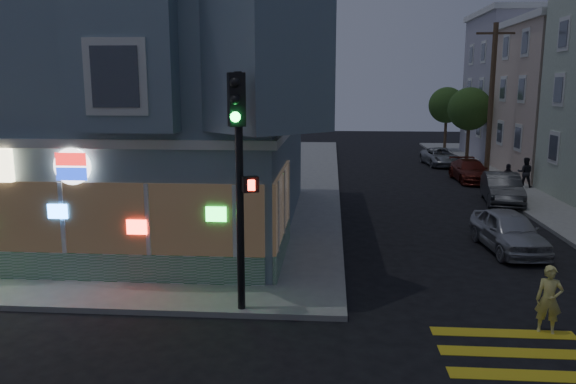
# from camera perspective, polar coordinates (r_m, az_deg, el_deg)

# --- Properties ---
(ground) EXTENTS (120.00, 120.00, 0.00)m
(ground) POSITION_cam_1_polar(r_m,az_deg,el_deg) (12.23, -8.47, -16.28)
(ground) COLOR black
(ground) RESTS_ON ground
(sidewalk_nw) EXTENTS (33.00, 42.00, 0.15)m
(sidewalk_nw) POSITION_cam_1_polar(r_m,az_deg,el_deg) (37.64, -20.88, 1.68)
(sidewalk_nw) COLOR gray
(sidewalk_nw) RESTS_ON ground
(corner_building) EXTENTS (14.60, 14.60, 11.40)m
(corner_building) POSITION_cam_1_polar(r_m,az_deg,el_deg) (23.22, -17.52, 10.95)
(corner_building) COLOR gray
(corner_building) RESTS_ON sidewalk_nw
(row_house_d) EXTENTS (12.00, 8.60, 10.50)m
(row_house_d) POSITION_cam_1_polar(r_m,az_deg,el_deg) (47.71, 25.61, 9.53)
(row_house_d) COLOR #9E98A8
(row_house_d) RESTS_ON sidewalk_ne
(utility_pole) EXTENTS (2.20, 0.30, 9.00)m
(utility_pole) POSITION_cam_1_polar(r_m,az_deg,el_deg) (35.87, 19.95, 8.92)
(utility_pole) COLOR #4C3826
(utility_pole) RESTS_ON sidewalk_ne
(street_tree_near) EXTENTS (3.00, 3.00, 5.30)m
(street_tree_near) POSITION_cam_1_polar(r_m,az_deg,el_deg) (41.76, 17.96, 8.02)
(street_tree_near) COLOR #4C3826
(street_tree_near) RESTS_ON sidewalk_ne
(street_tree_far) EXTENTS (3.00, 3.00, 5.30)m
(street_tree_far) POSITION_cam_1_polar(r_m,az_deg,el_deg) (49.57, 15.82, 8.48)
(street_tree_far) COLOR #4C3826
(street_tree_far) RESTS_ON sidewalk_ne
(running_child) EXTENTS (0.66, 0.53, 1.57)m
(running_child) POSITION_cam_1_polar(r_m,az_deg,el_deg) (14.17, 24.99, -9.88)
(running_child) COLOR #DAD06F
(running_child) RESTS_ON ground
(pedestrian_a) EXTENTS (0.91, 0.78, 1.60)m
(pedestrian_a) POSITION_cam_1_polar(r_m,az_deg,el_deg) (32.83, 22.95, 1.85)
(pedestrian_a) COLOR black
(pedestrian_a) RESTS_ON sidewalk_ne
(pedestrian_b) EXTENTS (1.01, 0.63, 1.61)m
(pedestrian_b) POSITION_cam_1_polar(r_m,az_deg,el_deg) (29.81, 21.43, 1.15)
(pedestrian_b) COLOR #232028
(pedestrian_b) RESTS_ON sidewalk_ne
(parked_car_a) EXTENTS (1.96, 4.19, 1.39)m
(parked_car_a) POSITION_cam_1_polar(r_m,az_deg,el_deg) (20.49, 21.49, -3.69)
(parked_car_a) COLOR #B0B3B9
(parked_car_a) RESTS_ON ground
(parked_car_b) EXTENTS (2.12, 4.56, 1.45)m
(parked_car_b) POSITION_cam_1_polar(r_m,az_deg,el_deg) (28.58, 20.92, 0.33)
(parked_car_b) COLOR #393B3E
(parked_car_b) RESTS_ON ground
(parked_car_c) EXTENTS (1.89, 4.41, 1.27)m
(parked_car_c) POSITION_cam_1_polar(r_m,az_deg,el_deg) (34.59, 18.01, 2.06)
(parked_car_c) COLOR maroon
(parked_car_c) RESTS_ON ground
(parked_car_d) EXTENTS (2.46, 4.62, 1.24)m
(parked_car_d) POSITION_cam_1_polar(r_m,az_deg,el_deg) (41.01, 15.25, 3.46)
(parked_car_d) COLOR #9DA1A7
(parked_car_d) RESTS_ON ground
(traffic_signal) EXTENTS (0.72, 0.64, 5.70)m
(traffic_signal) POSITION_cam_1_polar(r_m,az_deg,el_deg) (13.02, -4.99, 3.97)
(traffic_signal) COLOR black
(traffic_signal) RESTS_ON sidewalk_nw
(fire_hydrant) EXTENTS (0.51, 0.30, 0.89)m
(fire_hydrant) POSITION_cam_1_polar(r_m,az_deg,el_deg) (27.91, 22.61, -0.25)
(fire_hydrant) COLOR white
(fire_hydrant) RESTS_ON sidewalk_ne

